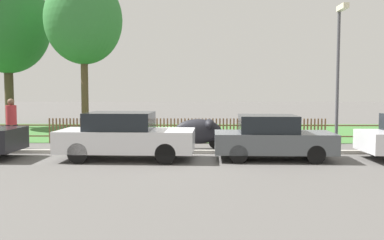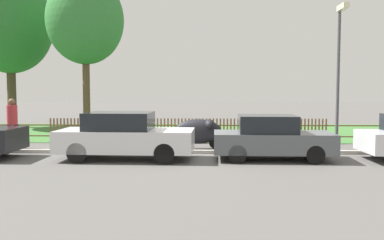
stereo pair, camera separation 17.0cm
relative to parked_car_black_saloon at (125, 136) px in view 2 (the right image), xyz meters
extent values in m
plane|color=#565451|center=(1.84, 1.17, -0.75)|extent=(120.00, 120.00, 0.00)
cube|color=#B2ADA3|center=(1.84, 1.27, -0.69)|extent=(42.92, 0.20, 0.12)
cube|color=#3D7033|center=(1.84, 8.84, -0.75)|extent=(42.92, 9.53, 0.01)
cube|color=brown|center=(1.84, 4.10, -0.47)|extent=(42.92, 0.03, 0.05)
cube|color=brown|center=(1.84, 4.10, -0.01)|extent=(42.92, 0.03, 0.05)
cube|color=brown|center=(-3.84, 4.07, -0.24)|extent=(0.06, 0.03, 1.03)
cube|color=brown|center=(-3.70, 4.07, -0.24)|extent=(0.06, 0.03, 1.03)
cube|color=brown|center=(-3.55, 4.07, -0.24)|extent=(0.06, 0.03, 1.03)
cube|color=brown|center=(-3.41, 4.07, -0.24)|extent=(0.06, 0.03, 1.03)
cube|color=brown|center=(-3.27, 4.07, -0.24)|extent=(0.06, 0.03, 1.03)
cube|color=brown|center=(-3.12, 4.07, -0.24)|extent=(0.06, 0.03, 1.03)
cube|color=brown|center=(-2.98, 4.07, -0.24)|extent=(0.06, 0.03, 1.03)
cube|color=brown|center=(-2.83, 4.07, -0.24)|extent=(0.06, 0.03, 1.03)
cube|color=brown|center=(-2.69, 4.07, -0.24)|extent=(0.06, 0.03, 1.03)
cube|color=brown|center=(-2.55, 4.07, -0.24)|extent=(0.06, 0.03, 1.03)
cube|color=brown|center=(-2.40, 4.07, -0.24)|extent=(0.06, 0.03, 1.03)
cube|color=brown|center=(-2.26, 4.07, -0.24)|extent=(0.06, 0.03, 1.03)
cube|color=brown|center=(-2.11, 4.07, -0.24)|extent=(0.06, 0.03, 1.03)
cube|color=brown|center=(-1.97, 4.07, -0.24)|extent=(0.06, 0.03, 1.03)
cube|color=brown|center=(-1.83, 4.07, -0.24)|extent=(0.06, 0.03, 1.03)
cube|color=brown|center=(-1.68, 4.07, -0.24)|extent=(0.06, 0.03, 1.03)
cube|color=brown|center=(-1.54, 4.07, -0.24)|extent=(0.06, 0.03, 1.03)
cube|color=brown|center=(-1.40, 4.07, -0.24)|extent=(0.06, 0.03, 1.03)
cube|color=brown|center=(-1.25, 4.07, -0.24)|extent=(0.06, 0.03, 1.03)
cube|color=brown|center=(-1.11, 4.07, -0.24)|extent=(0.06, 0.03, 1.03)
cube|color=brown|center=(-0.96, 4.07, -0.24)|extent=(0.06, 0.03, 1.03)
cube|color=brown|center=(-0.82, 4.07, -0.24)|extent=(0.06, 0.03, 1.03)
cube|color=brown|center=(-0.68, 4.07, -0.24)|extent=(0.06, 0.03, 1.03)
cube|color=brown|center=(-0.53, 4.07, -0.24)|extent=(0.06, 0.03, 1.03)
cube|color=brown|center=(-0.39, 4.07, -0.24)|extent=(0.06, 0.03, 1.03)
cube|color=brown|center=(-0.24, 4.07, -0.24)|extent=(0.06, 0.03, 1.03)
cube|color=brown|center=(-0.10, 4.07, -0.24)|extent=(0.06, 0.03, 1.03)
cube|color=brown|center=(0.04, 4.07, -0.24)|extent=(0.06, 0.03, 1.03)
cube|color=brown|center=(0.19, 4.07, -0.24)|extent=(0.06, 0.03, 1.03)
cube|color=brown|center=(0.33, 4.07, -0.24)|extent=(0.06, 0.03, 1.03)
cube|color=brown|center=(0.47, 4.07, -0.24)|extent=(0.06, 0.03, 1.03)
cube|color=brown|center=(0.62, 4.07, -0.24)|extent=(0.06, 0.03, 1.03)
cube|color=brown|center=(0.76, 4.07, -0.24)|extent=(0.06, 0.03, 1.03)
cube|color=brown|center=(0.91, 4.07, -0.24)|extent=(0.06, 0.03, 1.03)
cube|color=brown|center=(1.05, 4.07, -0.24)|extent=(0.06, 0.03, 1.03)
cube|color=brown|center=(1.19, 4.07, -0.24)|extent=(0.06, 0.03, 1.03)
cube|color=brown|center=(1.34, 4.07, -0.24)|extent=(0.06, 0.03, 1.03)
cube|color=brown|center=(1.48, 4.07, -0.24)|extent=(0.06, 0.03, 1.03)
cube|color=brown|center=(1.63, 4.07, -0.24)|extent=(0.06, 0.03, 1.03)
cube|color=brown|center=(1.77, 4.07, -0.24)|extent=(0.06, 0.03, 1.03)
cube|color=brown|center=(1.91, 4.07, -0.24)|extent=(0.06, 0.03, 1.03)
cube|color=brown|center=(2.06, 4.07, -0.24)|extent=(0.06, 0.03, 1.03)
cube|color=brown|center=(2.20, 4.07, -0.24)|extent=(0.06, 0.03, 1.03)
cube|color=brown|center=(2.35, 4.07, -0.24)|extent=(0.06, 0.03, 1.03)
cube|color=brown|center=(2.49, 4.07, -0.24)|extent=(0.06, 0.03, 1.03)
cube|color=brown|center=(2.63, 4.07, -0.24)|extent=(0.06, 0.03, 1.03)
cube|color=brown|center=(2.78, 4.07, -0.24)|extent=(0.06, 0.03, 1.03)
cube|color=brown|center=(2.92, 4.07, -0.24)|extent=(0.06, 0.03, 1.03)
cube|color=brown|center=(3.06, 4.07, -0.24)|extent=(0.06, 0.03, 1.03)
cube|color=brown|center=(3.21, 4.07, -0.24)|extent=(0.06, 0.03, 1.03)
cube|color=brown|center=(3.35, 4.07, -0.24)|extent=(0.06, 0.03, 1.03)
cube|color=brown|center=(3.50, 4.07, -0.24)|extent=(0.06, 0.03, 1.03)
cube|color=brown|center=(3.64, 4.07, -0.24)|extent=(0.06, 0.03, 1.03)
cube|color=brown|center=(3.78, 4.07, -0.24)|extent=(0.06, 0.03, 1.03)
cube|color=brown|center=(3.93, 4.07, -0.24)|extent=(0.06, 0.03, 1.03)
cube|color=brown|center=(4.07, 4.07, -0.24)|extent=(0.06, 0.03, 1.03)
cube|color=brown|center=(4.22, 4.07, -0.24)|extent=(0.06, 0.03, 1.03)
cube|color=brown|center=(4.36, 4.07, -0.24)|extent=(0.06, 0.03, 1.03)
cube|color=brown|center=(4.50, 4.07, -0.24)|extent=(0.06, 0.03, 1.03)
cube|color=brown|center=(4.65, 4.07, -0.24)|extent=(0.06, 0.03, 1.03)
cube|color=brown|center=(4.79, 4.07, -0.24)|extent=(0.06, 0.03, 1.03)
cube|color=brown|center=(4.93, 4.07, -0.24)|extent=(0.06, 0.03, 1.03)
cube|color=brown|center=(5.08, 4.07, -0.24)|extent=(0.06, 0.03, 1.03)
cube|color=brown|center=(5.22, 4.07, -0.24)|extent=(0.06, 0.03, 1.03)
cube|color=brown|center=(5.37, 4.07, -0.24)|extent=(0.06, 0.03, 1.03)
cube|color=brown|center=(5.51, 4.07, -0.24)|extent=(0.06, 0.03, 1.03)
cube|color=brown|center=(5.65, 4.07, -0.24)|extent=(0.06, 0.03, 1.03)
cube|color=brown|center=(5.80, 4.07, -0.24)|extent=(0.06, 0.03, 1.03)
cube|color=brown|center=(5.94, 4.07, -0.24)|extent=(0.06, 0.03, 1.03)
cube|color=brown|center=(6.09, 4.07, -0.24)|extent=(0.06, 0.03, 1.03)
cube|color=brown|center=(6.23, 4.07, -0.24)|extent=(0.06, 0.03, 1.03)
cube|color=brown|center=(6.37, 4.07, -0.24)|extent=(0.06, 0.03, 1.03)
cube|color=brown|center=(6.52, 4.07, -0.24)|extent=(0.06, 0.03, 1.03)
cube|color=brown|center=(6.66, 4.07, -0.24)|extent=(0.06, 0.03, 1.03)
cube|color=brown|center=(6.81, 4.07, -0.24)|extent=(0.06, 0.03, 1.03)
cube|color=brown|center=(6.95, 4.07, -0.24)|extent=(0.06, 0.03, 1.03)
cube|color=brown|center=(7.09, 4.07, -0.24)|extent=(0.06, 0.03, 1.03)
cube|color=brown|center=(7.24, 4.07, -0.24)|extent=(0.06, 0.03, 1.03)
cube|color=brown|center=(7.38, 4.07, -0.24)|extent=(0.06, 0.03, 1.03)
cube|color=brown|center=(7.52, 4.07, -0.24)|extent=(0.06, 0.03, 1.03)
cylinder|color=black|center=(-4.27, 0.83, -0.43)|extent=(0.64, 0.15, 0.64)
cube|color=silver|center=(0.05, 0.00, -0.15)|extent=(4.32, 1.97, 0.68)
cube|color=black|center=(-0.16, 0.01, 0.47)|extent=(2.10, 1.71, 0.55)
cylinder|color=black|center=(1.40, 0.79, -0.44)|extent=(0.63, 0.16, 0.63)
cylinder|color=black|center=(1.34, -0.89, -0.44)|extent=(0.63, 0.16, 0.63)
cylinder|color=black|center=(-1.24, 0.88, -0.44)|extent=(0.63, 0.16, 0.63)
cylinder|color=black|center=(-1.30, -0.79, -0.44)|extent=(0.63, 0.16, 0.63)
cube|color=#51565B|center=(4.71, 0.07, -0.20)|extent=(3.77, 1.83, 0.63)
cube|color=black|center=(4.52, 0.07, 0.38)|extent=(1.83, 1.60, 0.54)
cylinder|color=black|center=(5.89, 0.82, -0.47)|extent=(0.57, 0.16, 0.56)
cylinder|color=black|center=(5.84, -0.76, -0.47)|extent=(0.57, 0.16, 0.56)
cylinder|color=black|center=(3.58, 0.89, -0.47)|extent=(0.57, 0.16, 0.56)
cylinder|color=black|center=(3.53, -0.69, -0.47)|extent=(0.57, 0.16, 0.56)
cylinder|color=black|center=(8.20, 0.71, -0.42)|extent=(0.66, 0.14, 0.66)
cylinder|color=black|center=(2.98, 2.41, -0.48)|extent=(0.54, 0.11, 0.54)
cylinder|color=black|center=(1.64, 2.37, -0.48)|extent=(0.54, 0.11, 0.54)
ellipsoid|color=black|center=(2.31, 2.39, -0.09)|extent=(1.78, 0.64, 0.92)
ellipsoid|color=black|center=(2.73, 2.40, 0.16)|extent=(0.43, 0.75, 0.43)
cylinder|color=#473828|center=(-8.67, 11.24, 1.45)|extent=(0.50, 0.50, 4.40)
ellipsoid|color=#286B2D|center=(-8.67, 11.24, 5.19)|extent=(4.88, 4.88, 5.61)
cylinder|color=brown|center=(-3.55, 8.56, 1.50)|extent=(0.37, 0.37, 4.52)
ellipsoid|color=#337A38|center=(-3.55, 8.56, 5.01)|extent=(3.93, 3.93, 4.52)
cylinder|color=black|center=(-4.52, 2.36, -0.30)|extent=(0.17, 0.17, 0.91)
cylinder|color=black|center=(-4.77, 2.26, -0.30)|extent=(0.17, 0.17, 0.91)
cylinder|color=#B73338|center=(-4.64, 2.31, 0.52)|extent=(0.49, 0.49, 0.72)
sphere|color=brown|center=(-4.64, 2.31, 1.00)|extent=(0.25, 0.25, 0.25)
cylinder|color=#47474C|center=(7.27, 1.86, 1.71)|extent=(0.11, 0.11, 4.94)
cube|color=beige|center=(7.27, 1.51, 4.28)|extent=(0.20, 0.76, 0.18)
camera|label=1|loc=(2.33, -13.44, 1.48)|focal=40.00mm
camera|label=2|loc=(2.50, -13.44, 1.48)|focal=40.00mm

